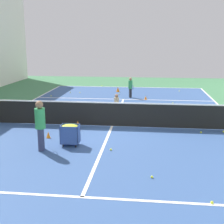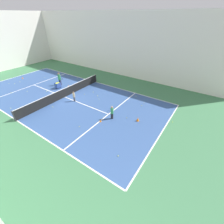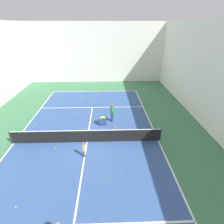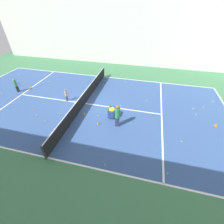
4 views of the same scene
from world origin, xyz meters
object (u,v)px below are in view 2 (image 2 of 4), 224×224
at_px(ball_cart, 58,84).
at_px(training_cone_0, 68,86).
at_px(tennis_net, 64,93).
at_px(child_midcourt, 74,96).
at_px(training_cone_1, 71,90).
at_px(coach_at_net, 59,78).
at_px(player_near_baseline, 112,112).

relative_size(ball_cart, training_cone_0, 3.07).
distance_m(tennis_net, child_midcourt, 1.60).
relative_size(child_midcourt, training_cone_1, 3.47).
distance_m(coach_at_net, ball_cart, 1.10).
bearing_deg(coach_at_net, player_near_baseline, -21.34).
xyz_separation_m(tennis_net, training_cone_1, (1.37, 0.46, -0.38)).
bearing_deg(training_cone_1, training_cone_0, 59.53).
xyz_separation_m(player_near_baseline, training_cone_0, (2.56, 8.57, -0.60)).
relative_size(player_near_baseline, coach_at_net, 0.76).
distance_m(training_cone_0, training_cone_1, 1.60).
height_order(child_midcourt, training_cone_1, child_midcourt).
height_order(player_near_baseline, ball_cart, player_near_baseline).
distance_m(tennis_net, ball_cart, 2.81).
bearing_deg(tennis_net, child_midcourt, -90.96).
bearing_deg(ball_cart, training_cone_1, -84.26).
xyz_separation_m(ball_cart, training_cone_1, (0.21, -2.10, -0.36)).
bearing_deg(tennis_net, training_cone_0, 40.20).
bearing_deg(child_midcourt, player_near_baseline, 145.86).
distance_m(player_near_baseline, coach_at_net, 10.13).
height_order(coach_at_net, ball_cart, coach_at_net).
height_order(child_midcourt, training_cone_0, child_midcourt).
bearing_deg(ball_cart, tennis_net, -114.26).
xyz_separation_m(player_near_baseline, child_midcourt, (0.36, 5.13, -0.09)).
relative_size(player_near_baseline, ball_cart, 1.68).
height_order(coach_at_net, training_cone_1, coach_at_net).
distance_m(child_midcourt, training_cone_0, 4.12).
xyz_separation_m(tennis_net, ball_cart, (1.15, 2.56, -0.01)).
relative_size(tennis_net, player_near_baseline, 8.77).
height_order(coach_at_net, training_cone_0, coach_at_net).
xyz_separation_m(child_midcourt, training_cone_0, (2.20, 3.44, -0.51)).
height_order(coach_at_net, child_midcourt, coach_at_net).
relative_size(training_cone_0, training_cone_1, 0.76).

